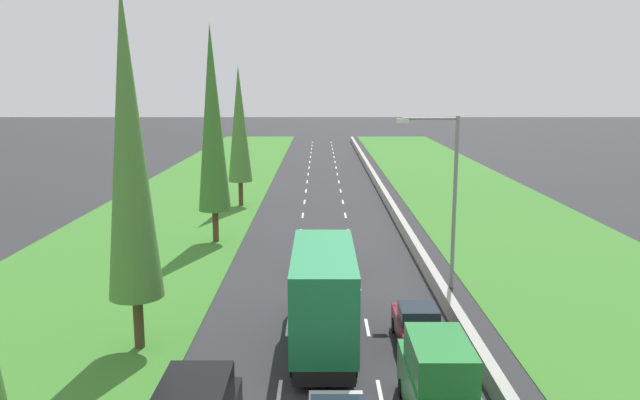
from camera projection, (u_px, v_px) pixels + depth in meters
ground_plane at (321, 196)px, 59.92m from camera, size 300.00×300.00×0.00m
grass_verge_left at (190, 196)px, 59.87m from camera, size 14.00×140.00×0.04m
grass_verge_right at (470, 196)px, 59.97m from camera, size 14.00×140.00×0.04m
median_barrier at (380, 192)px, 59.87m from camera, size 0.44×120.00×0.85m
lane_markings at (321, 196)px, 59.92m from camera, size 3.64×116.00×0.01m
green_box_truck_centre_lane at (321, 292)px, 25.45m from camera, size 2.46×9.40×4.18m
green_van_right_lane at (435, 381)px, 19.51m from camera, size 1.96×4.90×2.82m
maroon_hatchback_right_lane at (415, 325)px, 25.55m from camera, size 1.74×3.90×1.72m
maroon_sedan_centre_lane at (320, 258)px, 35.47m from camera, size 1.82×4.50×1.64m
poplar_tree_second at (126, 146)px, 23.81m from camera, size 2.16×2.16×14.34m
poplar_tree_third at (210, 119)px, 40.99m from camera, size 2.16×2.16×14.50m
poplar_tree_fourth at (237, 125)px, 53.83m from camera, size 2.10×2.10×12.19m
street_light_mast at (446, 189)px, 32.03m from camera, size 3.20×0.28×9.00m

